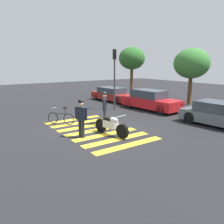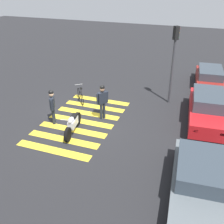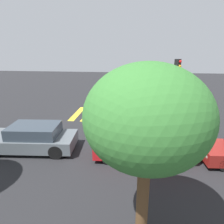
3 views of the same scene
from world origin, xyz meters
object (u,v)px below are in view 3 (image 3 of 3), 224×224
Objects in this scene: officer_by_motorcycle at (119,104)px; car_red_convertible at (145,142)px; officer_on_foot at (106,98)px; traffic_light_pole at (176,87)px; leaning_bicycle at (139,107)px; car_grey_coupe at (32,138)px; police_motorcycle at (97,109)px.

officer_by_motorcycle is 5.33m from car_red_convertible.
traffic_light_pole is at bearing 131.54° from officer_on_foot.
officer_on_foot is at bearing -58.32° from officer_by_motorcycle.
traffic_light_pole is at bearing 109.15° from leaning_bicycle.
traffic_light_pole is at bearing -126.39° from car_red_convertible.
car_red_convertible reaches higher than car_grey_coupe.
traffic_light_pole is (-4.48, 5.06, 1.86)m from officer_on_foot.
traffic_light_pole is at bearing 143.04° from police_motorcycle.
officer_by_motorcycle reaches higher than police_motorcycle.
traffic_light_pole is at bearing 137.21° from officer_by_motorcycle.
officer_on_foot is (-0.48, -1.33, 0.59)m from police_motorcycle.
police_motorcycle is 0.46× the size of car_red_convertible.
officer_by_motorcycle is at bearing 121.68° from officer_on_foot.
traffic_light_pole is (-3.17, 2.94, 1.81)m from officer_by_motorcycle.
car_grey_coupe reaches higher than leaning_bicycle.
officer_by_motorcycle is 0.43× the size of traffic_light_pole.
officer_on_foot is 0.41× the size of car_grey_coupe.
officer_by_motorcycle is 0.42× the size of car_grey_coupe.
traffic_light_pole reaches higher than officer_on_foot.
car_grey_coupe is at bearing 52.90° from leaning_bicycle.
car_red_convertible is at bearing 112.05° from officer_on_foot.
officer_on_foot is at bearing -109.78° from police_motorcycle.
police_motorcycle is at bearing -59.96° from car_red_convertible.
leaning_bicycle is at bearing -88.85° from car_red_convertible.
officer_on_foot is 7.66m from car_grey_coupe.
officer_on_foot is 0.42× the size of traffic_light_pole.
officer_on_foot is at bearing -67.95° from car_red_convertible.
car_grey_coupe is 7.72m from traffic_light_pole.
traffic_light_pole is (-7.06, -2.14, 2.28)m from car_grey_coupe.
traffic_light_pole is (-1.71, 4.93, 2.55)m from leaning_bicycle.
car_red_convertible is at bearing 120.04° from police_motorcycle.
officer_on_foot reaches higher than car_red_convertible.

